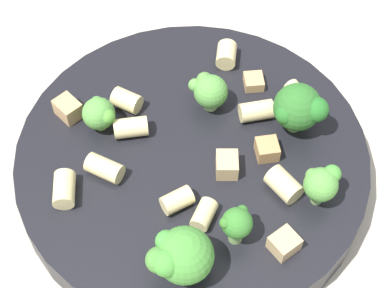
{
  "coord_description": "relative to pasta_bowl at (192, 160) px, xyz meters",
  "views": [
    {
      "loc": [
        0.29,
        0.01,
        0.45
      ],
      "look_at": [
        0.0,
        0.0,
        0.04
      ],
      "focal_mm": 60.0,
      "sensor_mm": 36.0,
      "label": 1
    }
  ],
  "objects": [
    {
      "name": "rigatoni_5",
      "position": [
        0.02,
        -0.07,
        0.02
      ],
      "size": [
        0.03,
        0.03,
        0.02
      ],
      "primitive_type": "cylinder",
      "rotation": [
        1.57,
        0.0,
        2.72
      ],
      "color": "beige",
      "rests_on": "pasta_bowl"
    },
    {
      "name": "broccoli_floret_1",
      "position": [
        0.07,
        0.03,
        0.03
      ],
      "size": [
        0.02,
        0.02,
        0.03
      ],
      "color": "#84AD60",
      "rests_on": "pasta_bowl"
    },
    {
      "name": "chicken_chunk_1",
      "position": [
        -0.07,
        0.05,
        0.02
      ],
      "size": [
        0.02,
        0.02,
        0.01
      ],
      "primitive_type": "cube",
      "rotation": [
        0.0,
        0.0,
        0.14
      ],
      "color": "tan",
      "rests_on": "pasta_bowl"
    },
    {
      "name": "rigatoni_7",
      "position": [
        0.06,
        0.01,
        0.02
      ],
      "size": [
        0.03,
        0.02,
        0.01
      ],
      "primitive_type": "cylinder",
      "rotation": [
        1.57,
        0.0,
        1.2
      ],
      "color": "beige",
      "rests_on": "pasta_bowl"
    },
    {
      "name": "broccoli_floret_2",
      "position": [
        -0.02,
        -0.07,
        0.03
      ],
      "size": [
        0.03,
        0.03,
        0.03
      ],
      "color": "#93B766",
      "rests_on": "pasta_bowl"
    },
    {
      "name": "broccoli_floret_3",
      "position": [
        -0.03,
        0.08,
        0.04
      ],
      "size": [
        0.04,
        0.04,
        0.05
      ],
      "color": "#84AD60",
      "rests_on": "pasta_bowl"
    },
    {
      "name": "rigatoni_6",
      "position": [
        0.05,
        -0.01,
        0.02
      ],
      "size": [
        0.02,
        0.03,
        0.01
      ],
      "primitive_type": "cylinder",
      "rotation": [
        1.57,
        0.0,
        0.57
      ],
      "color": "beige",
      "rests_on": "pasta_bowl"
    },
    {
      "name": "broccoli_floret_0",
      "position": [
        0.1,
        -0.01,
        0.04
      ],
      "size": [
        0.04,
        0.04,
        0.05
      ],
      "color": "#9EC175",
      "rests_on": "pasta_bowl"
    },
    {
      "name": "rigatoni_8",
      "position": [
        -0.02,
        -0.05,
        0.02
      ],
      "size": [
        0.02,
        0.03,
        0.02
      ],
      "primitive_type": "cylinder",
      "rotation": [
        1.57,
        0.0,
        0.2
      ],
      "color": "beige",
      "rests_on": "pasta_bowl"
    },
    {
      "name": "rigatoni_4",
      "position": [
        0.03,
        0.07,
        0.02
      ],
      "size": [
        0.03,
        0.03,
        0.02
      ],
      "primitive_type": "cylinder",
      "rotation": [
        1.57,
        0.0,
        2.28
      ],
      "color": "beige",
      "rests_on": "pasta_bowl"
    },
    {
      "name": "rigatoni_1",
      "position": [
        -0.04,
        0.05,
        0.02
      ],
      "size": [
        0.02,
        0.03,
        0.02
      ],
      "primitive_type": "cylinder",
      "rotation": [
        1.57,
        0.0,
        0.25
      ],
      "color": "beige",
      "rests_on": "pasta_bowl"
    },
    {
      "name": "rigatoni_9",
      "position": [
        -0.05,
        0.09,
        0.02
      ],
      "size": [
        0.03,
        0.03,
        0.01
      ],
      "primitive_type": "cylinder",
      "rotation": [
        1.57,
        0.0,
        2.1
      ],
      "color": "beige",
      "rests_on": "pasta_bowl"
    },
    {
      "name": "chicken_chunk_4",
      "position": [
        0.0,
        0.06,
        0.02
      ],
      "size": [
        0.02,
        0.02,
        0.01
      ],
      "primitive_type": "cube",
      "rotation": [
        0.0,
        0.0,
        0.2
      ],
      "color": "tan",
      "rests_on": "pasta_bowl"
    },
    {
      "name": "broccoli_floret_4",
      "position": [
        0.04,
        0.1,
        0.04
      ],
      "size": [
        0.03,
        0.03,
        0.04
      ],
      "color": "#84AD60",
      "rests_on": "pasta_bowl"
    },
    {
      "name": "rigatoni_2",
      "position": [
        -0.1,
        0.03,
        0.02
      ],
      "size": [
        0.02,
        0.02,
        0.02
      ],
      "primitive_type": "cylinder",
      "rotation": [
        1.57,
        0.0,
        1.5
      ],
      "color": "beige",
      "rests_on": "pasta_bowl"
    },
    {
      "name": "chicken_chunk_0",
      "position": [
        0.02,
        0.03,
        0.02
      ],
      "size": [
        0.02,
        0.02,
        0.02
      ],
      "primitive_type": "cube",
      "rotation": [
        0.0,
        0.0,
        0.04
      ],
      "color": "tan",
      "rests_on": "pasta_bowl"
    },
    {
      "name": "pasta_bowl",
      "position": [
        0.0,
        0.0,
        0.0
      ],
      "size": [
        0.28,
        0.28,
        0.03
      ],
      "color": "black",
      "rests_on": "ground_plane"
    },
    {
      "name": "rigatoni_3",
      "position": [
        -0.04,
        -0.06,
        0.02
      ],
      "size": [
        0.02,
        0.03,
        0.02
      ],
      "primitive_type": "cylinder",
      "rotation": [
        1.57,
        0.0,
        2.69
      ],
      "color": "beige",
      "rests_on": "pasta_bowl"
    },
    {
      "name": "chicken_chunk_2",
      "position": [
        0.08,
        0.07,
        0.02
      ],
      "size": [
        0.03,
        0.03,
        0.01
      ],
      "primitive_type": "cube",
      "rotation": [
        0.0,
        0.0,
        2.26
      ],
      "color": "tan",
      "rests_on": "pasta_bowl"
    },
    {
      "name": "rigatoni_0",
      "position": [
        0.04,
        -0.09,
        0.02
      ],
      "size": [
        0.03,
        0.02,
        0.02
      ],
      "primitive_type": "cylinder",
      "rotation": [
        1.57,
        0.0,
        1.69
      ],
      "color": "beige",
      "rests_on": "pasta_bowl"
    },
    {
      "name": "chicken_chunk_3",
      "position": [
        -0.03,
        -0.1,
        0.02
      ],
      "size": [
        0.03,
        0.03,
        0.02
      ],
      "primitive_type": "cube",
      "rotation": [
        0.0,
        0.0,
        0.81
      ],
      "color": "tan",
      "rests_on": "pasta_bowl"
    },
    {
      "name": "ground_plane",
      "position": [
        0.0,
        0.0,
        -0.02
      ],
      "size": [
        2.0,
        2.0,
        0.0
      ],
      "primitive_type": "plane",
      "color": "#BCB29E"
    },
    {
      "name": "broccoli_floret_5",
      "position": [
        -0.05,
        0.01,
        0.03
      ],
      "size": [
        0.03,
        0.03,
        0.03
      ],
      "color": "#9EC175",
      "rests_on": "pasta_bowl"
    }
  ]
}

